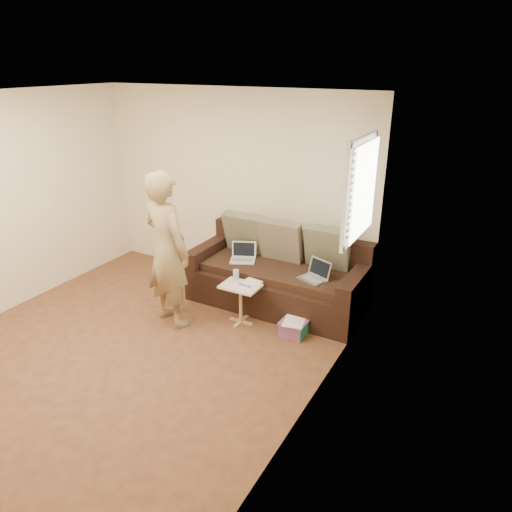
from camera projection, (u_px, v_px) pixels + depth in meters
The scene contains 17 objects.
floor at pixel (128, 354), 5.04m from camera, with size 4.50×4.50×0.00m, color #512D1E.
ceiling at pixel (96, 98), 4.04m from camera, with size 4.50×4.50×0.00m, color white.
wall_back at pixel (234, 188), 6.36m from camera, with size 4.00×4.00×0.00m, color beige.
wall_right at pixel (305, 284), 3.65m from camera, with size 4.50×4.50×0.00m, color beige.
window_blinds at pixel (361, 189), 4.73m from camera, with size 0.12×0.88×1.08m, color white, non-canonical shape.
sofa at pixel (277, 273), 5.91m from camera, with size 2.20×0.95×0.85m, color black, non-canonical shape.
pillow_left at pixel (245, 233), 6.22m from camera, with size 0.55×0.14×0.55m, color #585D44, non-canonical shape.
pillow_mid at pixel (281, 241), 5.95m from camera, with size 0.55×0.14×0.55m, color brown, non-canonical shape.
pillow_right at pixel (327, 248), 5.73m from camera, with size 0.55×0.14×0.55m, color #585D44, non-canonical shape.
laptop_silver at pixel (312, 280), 5.52m from camera, with size 0.32×0.23×0.21m, color #B7BABC, non-canonical shape.
laptop_white at pixel (243, 261), 6.03m from camera, with size 0.31×0.23×0.23m, color white, non-canonical shape.
person at pixel (167, 250), 5.33m from camera, with size 0.67×0.45×1.84m, color olive.
side_table at pixel (241, 304), 5.55m from camera, with size 0.45×0.31×0.49m, color silver, non-canonical shape.
drinking_glass at pixel (236, 275), 5.58m from camera, with size 0.07×0.07×0.12m, color silver, non-canonical shape.
scissors at pixel (245, 285), 5.43m from camera, with size 0.18×0.10×0.02m, color silver, non-canonical shape.
paper_on_table at pixel (248, 284), 5.49m from camera, with size 0.21×0.30×0.00m, color white, non-canonical shape.
striped_box at pixel (294, 328), 5.35m from camera, with size 0.29×0.29×0.18m, color #DF219A, non-canonical shape.
Camera 1 is at (3.24, -3.07, 2.91)m, focal length 33.08 mm.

